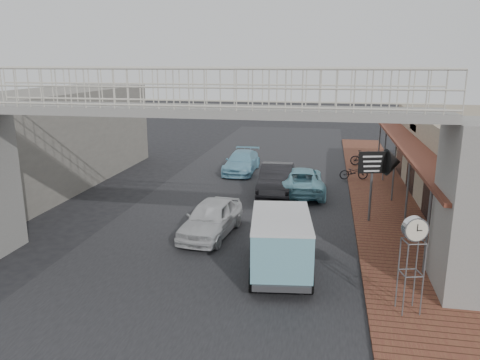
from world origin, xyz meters
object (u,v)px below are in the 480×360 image
at_px(white_hatchback, 211,218).
at_px(motorcycle_far, 363,158).
at_px(dark_sedan, 276,180).
at_px(arrow_sign, 391,163).
at_px(motorcycle_near, 354,172).
at_px(angkot_curb, 301,180).
at_px(street_clock, 415,233).
at_px(angkot_van, 281,236).
at_px(angkot_far, 242,162).

relative_size(white_hatchback, motorcycle_far, 2.48).
distance_m(dark_sedan, arrow_sign, 6.37).
distance_m(dark_sedan, motorcycle_near, 5.26).
xyz_separation_m(white_hatchback, arrow_sign, (6.83, 2.74, 1.86)).
bearing_deg(angkot_curb, street_clock, 101.41).
bearing_deg(angkot_curb, angkot_van, 83.82).
distance_m(angkot_van, arrow_sign, 6.93).
bearing_deg(angkot_far, dark_sedan, -58.79).
xyz_separation_m(white_hatchback, angkot_van, (2.96, -2.87, 0.56)).
height_order(white_hatchback, street_clock, street_clock).
bearing_deg(angkot_far, white_hatchback, -85.19).
xyz_separation_m(motorcycle_far, arrow_sign, (0.27, -10.73, 1.96)).
distance_m(angkot_curb, arrow_sign, 5.74).
bearing_deg(motorcycle_far, angkot_far, 108.45).
relative_size(white_hatchback, arrow_sign, 1.33).
bearing_deg(motorcycle_near, motorcycle_far, -22.83).
relative_size(angkot_far, angkot_van, 1.04).
bearing_deg(motorcycle_near, street_clock, 171.42).
relative_size(angkot_curb, arrow_sign, 1.59).
xyz_separation_m(white_hatchback, angkot_curb, (3.03, 6.62, -0.02)).
height_order(angkot_far, arrow_sign, arrow_sign).
relative_size(motorcycle_far, arrow_sign, 0.53).
distance_m(angkot_curb, street_clock, 11.99).
distance_m(angkot_far, street_clock, 17.09).
bearing_deg(white_hatchback, motorcycle_far, 70.45).
distance_m(angkot_far, angkot_van, 14.01).
bearing_deg(angkot_van, arrow_sign, 48.44).
xyz_separation_m(white_hatchback, motorcycle_far, (6.56, 13.47, -0.10)).
relative_size(white_hatchback, motorcycle_near, 2.53).
xyz_separation_m(angkot_curb, angkot_van, (-0.07, -9.48, 0.58)).
distance_m(white_hatchback, angkot_van, 4.16).
xyz_separation_m(street_clock, arrow_sign, (0.29, 7.48, 0.26)).
distance_m(white_hatchback, angkot_far, 10.65).
bearing_deg(motorcycle_far, angkot_curb, 149.95).
bearing_deg(angkot_far, street_clock, -63.87).
bearing_deg(angkot_curb, white_hatchback, 59.62).
bearing_deg(angkot_curb, motorcycle_near, -138.08).
relative_size(dark_sedan, angkot_far, 1.04).
distance_m(angkot_far, motorcycle_far, 7.86).
distance_m(angkot_van, motorcycle_near, 12.87).
bearing_deg(street_clock, dark_sedan, 99.17).
bearing_deg(arrow_sign, white_hatchback, -173.05).
xyz_separation_m(motorcycle_near, arrow_sign, (1.03, -6.92, 2.03)).
bearing_deg(street_clock, angkot_curb, 93.08).
distance_m(angkot_curb, angkot_far, 5.52).
distance_m(white_hatchback, arrow_sign, 7.59).
distance_m(dark_sedan, angkot_van, 9.19).
distance_m(white_hatchback, motorcycle_near, 11.27).
distance_m(motorcycle_near, street_clock, 14.53).
bearing_deg(angkot_far, motorcycle_near, -7.65).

